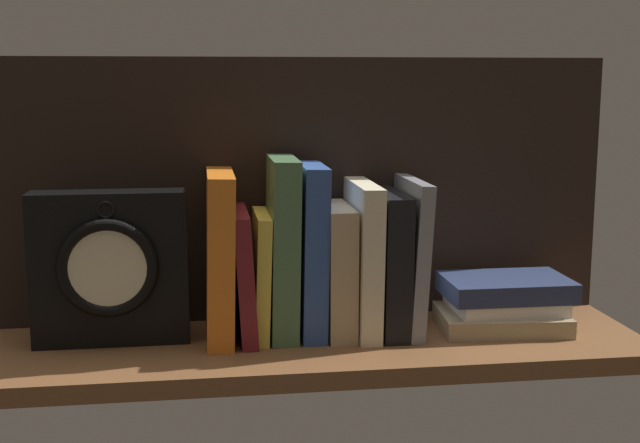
{
  "coord_description": "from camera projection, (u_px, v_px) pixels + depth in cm",
  "views": [
    {
      "loc": [
        -15.0,
        -108.65,
        35.54
      ],
      "look_at": [
        1.25,
        3.59,
        15.84
      ],
      "focal_mm": 46.87,
      "sensor_mm": 36.0,
      "label": 1
    }
  ],
  "objects": [
    {
      "name": "book_maroon_dawkins",
      "position": [
        243.0,
        274.0,
        1.15
      ],
      "size": [
        3.12,
        15.16,
        17.72
      ],
      "primitive_type": "cube",
      "rotation": [
        0.0,
        -0.05,
        0.0
      ],
      "color": "maroon",
      "rests_on": "ground_plane"
    },
    {
      "name": "framed_clock",
      "position": [
        110.0,
        268.0,
        1.11
      ],
      "size": [
        20.63,
        6.56,
        20.63
      ],
      "color": "black",
      "rests_on": "ground_plane"
    },
    {
      "name": "book_stack_side",
      "position": [
        504.0,
        303.0,
        1.19
      ],
      "size": [
        18.92,
        13.45,
        7.3
      ],
      "color": "#9E8966",
      "rests_on": "ground_plane"
    },
    {
      "name": "book_orange_pandolfini",
      "position": [
        220.0,
        256.0,
        1.14
      ],
      "size": [
        4.12,
        15.63,
        22.96
      ],
      "primitive_type": "cube",
      "rotation": [
        0.0,
        0.02,
        0.0
      ],
      "color": "orange",
      "rests_on": "ground_plane"
    },
    {
      "name": "book_green_romantic",
      "position": [
        282.0,
        247.0,
        1.15
      ],
      "size": [
        4.14,
        12.89,
        24.77
      ],
      "primitive_type": "cube",
      "rotation": [
        0.0,
        0.02,
        0.0
      ],
      "color": "#476B44",
      "rests_on": "ground_plane"
    },
    {
      "name": "book_blue_modern",
      "position": [
        310.0,
        250.0,
        1.16
      ],
      "size": [
        3.79,
        12.77,
        23.78
      ],
      "primitive_type": "cube",
      "rotation": [
        0.0,
        0.02,
        0.0
      ],
      "color": "#2D4C8E",
      "rests_on": "ground_plane"
    },
    {
      "name": "book_black_skeptic",
      "position": [
        388.0,
        262.0,
        1.17
      ],
      "size": [
        3.83,
        15.49,
        19.76
      ],
      "primitive_type": "cube",
      "rotation": [
        0.0,
        0.01,
        0.0
      ],
      "color": "black",
      "rests_on": "ground_plane"
    },
    {
      "name": "book_cream_twain",
      "position": [
        362.0,
        258.0,
        1.17
      ],
      "size": [
        3.25,
        15.79,
        21.13
      ],
      "primitive_type": "cube",
      "rotation": [
        0.0,
        0.01,
        0.0
      ],
      "color": "beige",
      "rests_on": "ground_plane"
    },
    {
      "name": "book_tan_shortstories",
      "position": [
        337.0,
        269.0,
        1.17
      ],
      "size": [
        3.78,
        13.58,
        18.0
      ],
      "primitive_type": "cube",
      "rotation": [
        0.0,
        -0.0,
        0.0
      ],
      "color": "tan",
      "rests_on": "ground_plane"
    },
    {
      "name": "book_gray_chess",
      "position": [
        409.0,
        255.0,
        1.18
      ],
      "size": [
        3.04,
        15.6,
        21.51
      ],
      "primitive_type": "cube",
      "rotation": [
        0.0,
        0.05,
        0.0
      ],
      "color": "gray",
      "rests_on": "ground_plane"
    },
    {
      "name": "ground_plane",
      "position": [
        315.0,
        349.0,
        1.14
      ],
      "size": [
        90.72,
        25.37,
        2.5
      ],
      "primitive_type": "cube",
      "color": "brown"
    },
    {
      "name": "back_panel",
      "position": [
        303.0,
        190.0,
        1.23
      ],
      "size": [
        90.72,
        1.2,
        38.34
      ],
      "primitive_type": "cube",
      "color": "black",
      "rests_on": "ground_plane"
    },
    {
      "name": "book_yellow_seinlanguage",
      "position": [
        261.0,
        275.0,
        1.15
      ],
      "size": [
        2.51,
        12.8,
        17.26
      ],
      "primitive_type": "cube",
      "rotation": [
        0.0,
        0.04,
        0.0
      ],
      "color": "gold",
      "rests_on": "ground_plane"
    }
  ]
}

